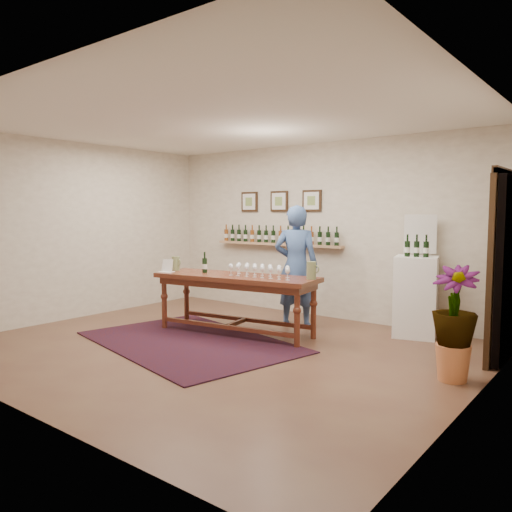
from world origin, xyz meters
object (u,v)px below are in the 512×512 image
Objects in this scene: tasting_table at (236,284)px; display_pedestal at (416,296)px; person at (296,266)px; potted_plant at (454,323)px.

tasting_table is 2.20× the size of display_pedestal.
person is (-1.61, -0.52, 0.35)m from display_pedestal.
tasting_table is at bearing -145.35° from display_pedestal.
potted_plant is 2.79m from person.
person reaches higher than display_pedestal.
person is at bearing -162.17° from display_pedestal.
display_pedestal reaches higher than potted_plant.
potted_plant is at bearing 136.98° from person.
person is (-2.57, 1.04, 0.31)m from potted_plant.
tasting_table is 1.00m from person.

